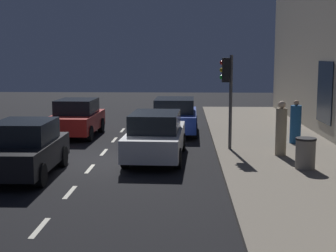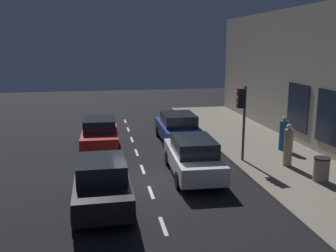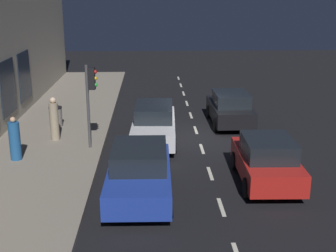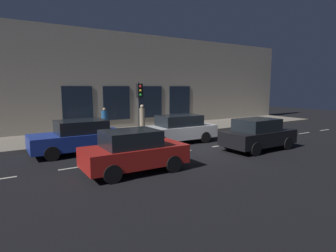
{
  "view_description": "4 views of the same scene",
  "coord_description": "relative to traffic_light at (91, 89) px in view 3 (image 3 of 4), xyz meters",
  "views": [
    {
      "loc": [
        2.94,
        -15.63,
        3.46
      ],
      "look_at": [
        2.28,
        1.99,
        0.91
      ],
      "focal_mm": 52.7,
      "sensor_mm": 36.0,
      "label": 1
    },
    {
      "loc": [
        -1.7,
        -13.64,
        5.22
      ],
      "look_at": [
        1.37,
        3.08,
        1.52
      ],
      "focal_mm": 40.37,
      "sensor_mm": 36.0,
      "label": 2
    },
    {
      "loc": [
        2.06,
        19.01,
        6.16
      ],
      "look_at": [
        1.45,
        3.5,
        1.55
      ],
      "focal_mm": 48.82,
      "sensor_mm": 36.0,
      "label": 3
    },
    {
      "loc": [
        -11.1,
        9.57,
        3.16
      ],
      "look_at": [
        1.8,
        1.23,
        1.04
      ],
      "focal_mm": 30.34,
      "sensor_mm": 36.0,
      "label": 4
    }
  ],
  "objects": [
    {
      "name": "traffic_light",
      "position": [
        0.0,
        0.0,
        0.0
      ],
      "size": [
        0.46,
        0.32,
        3.3
      ],
      "color": "#424244",
      "rests_on": "sidewalk"
    },
    {
      "name": "lane_centre_line",
      "position": [
        -4.36,
        -2.66,
        -2.53
      ],
      "size": [
        0.12,
        27.2,
        0.01
      ],
      "color": "beige",
      "rests_on": "ground"
    },
    {
      "name": "parked_car_2",
      "position": [
        -2.43,
        -1.12,
        -1.75
      ],
      "size": [
        1.98,
        4.62,
        1.58
      ],
      "rotation": [
        0.0,
        0.0,
        -0.04
      ],
      "color": "silver",
      "rests_on": "ground"
    },
    {
      "name": "ground_plane",
      "position": [
        -4.36,
        -1.66,
        -2.54
      ],
      "size": [
        60.0,
        60.0,
        0.0
      ],
      "primitive_type": "plane",
      "color": "black"
    },
    {
      "name": "pedestrian_0",
      "position": [
        2.7,
        1.24,
        -1.65
      ],
      "size": [
        0.47,
        0.47,
        1.63
      ],
      "rotation": [
        0.0,
        0.0,
        3.31
      ],
      "color": "#1E5189",
      "rests_on": "sidewalk"
    },
    {
      "name": "parked_car_1",
      "position": [
        -6.08,
        -3.55,
        -1.75
      ],
      "size": [
        1.89,
        3.93,
        1.58
      ],
      "rotation": [
        0.0,
        0.0,
        3.15
      ],
      "color": "black",
      "rests_on": "ground"
    },
    {
      "name": "sidewalk",
      "position": [
        1.89,
        -1.66,
        -2.46
      ],
      "size": [
        4.5,
        32.0,
        0.15
      ],
      "color": "gray",
      "rests_on": "ground"
    },
    {
      "name": "trash_bin",
      "position": [
        2.06,
        -3.05,
        -1.93
      ],
      "size": [
        0.6,
        0.6,
        0.92
      ],
      "color": "slate",
      "rests_on": "sidewalk"
    },
    {
      "name": "pedestrian_1",
      "position": [
        1.72,
        -1.08,
        -1.54
      ],
      "size": [
        0.51,
        0.51,
        1.81
      ],
      "rotation": [
        0.0,
        0.0,
        0.7
      ],
      "color": "gray",
      "rests_on": "sidewalk"
    },
    {
      "name": "parked_car_3",
      "position": [
        -6.11,
        3.39,
        -1.75
      ],
      "size": [
        1.93,
        3.87,
        1.58
      ],
      "rotation": [
        0.0,
        0.0,
        3.12
      ],
      "color": "red",
      "rests_on": "ground"
    },
    {
      "name": "parked_car_0",
      "position": [
        -1.93,
        4.24,
        -1.75
      ],
      "size": [
        2.05,
        4.39,
        1.58
      ],
      "rotation": [
        0.0,
        0.0,
        -0.02
      ],
      "color": "#1E389E",
      "rests_on": "ground"
    }
  ]
}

